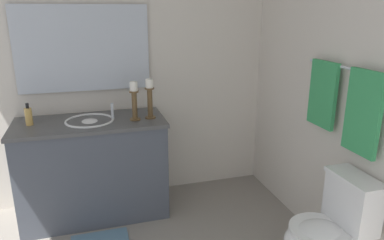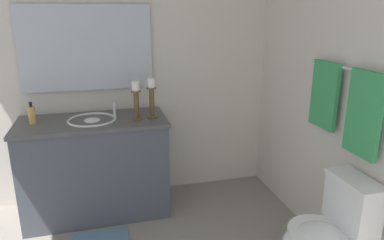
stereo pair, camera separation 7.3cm
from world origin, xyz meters
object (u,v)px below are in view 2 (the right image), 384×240
at_px(vanity_cabinet, 96,167).
at_px(toilet, 328,236).
at_px(candle_holder_short, 136,99).
at_px(soap_bottle, 32,115).
at_px(towel_bar, 349,69).
at_px(mirror, 87,48).
at_px(candle_holder_tall, 152,97).
at_px(sink_basin, 92,125).
at_px(towel_near_vanity, 324,95).
at_px(towel_center, 364,114).

height_order(vanity_cabinet, toilet, vanity_cabinet).
relative_size(candle_holder_short, toilet, 0.43).
relative_size(soap_bottle, towel_bar, 0.22).
relative_size(mirror, toilet, 1.49).
xyz_separation_m(candle_holder_tall, candle_holder_short, (0.02, -0.13, -0.01)).
distance_m(sink_basin, towel_near_vanity, 1.85).
height_order(vanity_cabinet, soap_bottle, soap_bottle).
height_order(vanity_cabinet, towel_center, towel_center).
xyz_separation_m(sink_basin, towel_near_vanity, (0.82, 1.62, 0.34)).
distance_m(sink_basin, candle_holder_tall, 0.55).
xyz_separation_m(candle_holder_tall, towel_bar, (0.97, 1.14, 0.34)).
relative_size(mirror, candle_holder_tall, 3.32).
bearing_deg(towel_near_vanity, soap_bottle, -112.14).
height_order(vanity_cabinet, towel_bar, towel_bar).
bearing_deg(mirror, toilet, 41.85).
xyz_separation_m(soap_bottle, towel_bar, (1.05, 2.10, 0.45)).
distance_m(mirror, towel_bar, 2.10).
bearing_deg(vanity_cabinet, candle_holder_short, 79.06).
xyz_separation_m(towel_bar, towel_near_vanity, (-0.20, -0.02, -0.22)).
relative_size(candle_holder_short, towel_near_vanity, 0.68).
bearing_deg(candle_holder_short, mirror, -133.65).
distance_m(sink_basin, candle_holder_short, 0.43).
bearing_deg(towel_bar, mirror, -128.51).
xyz_separation_m(towel_near_vanity, towel_center, (0.41, 0.00, -0.03)).
height_order(mirror, soap_bottle, mirror).
height_order(mirror, towel_near_vanity, mirror).
distance_m(vanity_cabinet, sink_basin, 0.39).
height_order(candle_holder_tall, towel_center, towel_center).
relative_size(sink_basin, mirror, 0.36).
height_order(mirror, toilet, mirror).
relative_size(vanity_cabinet, candle_holder_short, 3.82).
distance_m(vanity_cabinet, soap_bottle, 0.68).
bearing_deg(vanity_cabinet, towel_center, 52.87).
height_order(candle_holder_short, towel_near_vanity, towel_near_vanity).
bearing_deg(vanity_cabinet, towel_bar, 58.00).
relative_size(soap_bottle, toilet, 0.24).
distance_m(candle_holder_short, toilet, 1.75).
relative_size(sink_basin, towel_near_vanity, 0.85).
distance_m(mirror, soap_bottle, 0.72).
relative_size(sink_basin, toilet, 0.54).
xyz_separation_m(candle_holder_tall, soap_bottle, (-0.08, -0.96, -0.10)).
distance_m(toilet, towel_bar, 1.08).
bearing_deg(soap_bottle, mirror, 118.78).
bearing_deg(towel_center, soap_bottle, -121.05).
bearing_deg(candle_holder_tall, candle_holder_short, -83.05).
bearing_deg(towel_near_vanity, vanity_cabinet, -116.86).
relative_size(vanity_cabinet, towel_near_vanity, 2.61).
xyz_separation_m(mirror, soap_bottle, (0.25, -0.46, -0.49)).
relative_size(vanity_cabinet, mirror, 1.11).
xyz_separation_m(candle_holder_tall, toilet, (1.25, 0.92, -0.67)).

